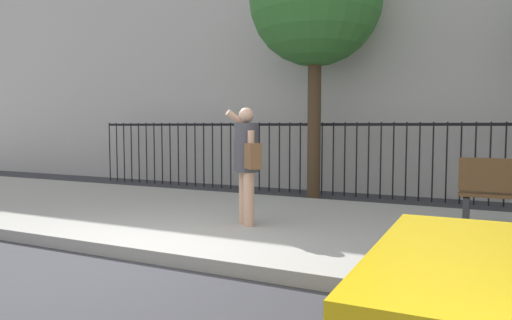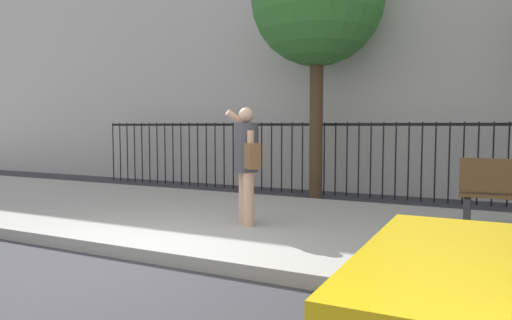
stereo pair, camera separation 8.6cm
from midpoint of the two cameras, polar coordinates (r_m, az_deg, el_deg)
name	(u,v)px [view 2 (the right image)]	position (r m, az deg, el deg)	size (l,w,h in m)	color
ground_plane	(141,262)	(5.59, -13.14, -11.82)	(60.00, 60.00, 0.00)	#333338
sidewalk	(237,221)	(7.34, -1.95, -7.27)	(28.00, 4.40, 0.15)	#9E9B93
building_facade	(353,5)	(13.45, 11.72, 17.65)	(28.00, 4.00, 9.38)	#BCB7B2
iron_fence	(319,149)	(10.60, 7.74, 1.36)	(12.03, 0.04, 1.60)	black
pedestrian_on_phone	(247,157)	(6.53, -0.74, 0.31)	(0.68, 0.68, 1.62)	tan
street_tree_mid	(317,0)	(10.38, 7.58, 18.40)	(2.73, 2.73, 5.49)	#4C3823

